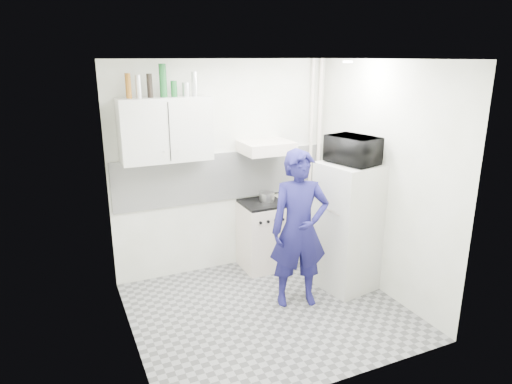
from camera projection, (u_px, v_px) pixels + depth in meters
name	position (u px, v px, depth m)	size (l,w,h in m)	color
floor	(268.00, 310.00, 4.91)	(2.80, 2.80, 0.00)	gray
ceiling	(270.00, 59.00, 4.16)	(2.80, 2.80, 0.00)	white
wall_back	(225.00, 168.00, 5.63)	(2.80, 2.80, 0.00)	white
wall_left	(125.00, 214.00, 3.98)	(2.60, 2.60, 0.00)	white
wall_right	(381.00, 180.00, 5.09)	(2.60, 2.60, 0.00)	white
person	(299.00, 229.00, 4.85)	(0.63, 0.41, 1.72)	#17164F
stove	(262.00, 236.00, 5.82)	(0.53, 0.53, 0.85)	beige
fridge	(348.00, 226.00, 5.26)	(0.62, 0.62, 1.49)	silver
stove_top	(262.00, 203.00, 5.69)	(0.51, 0.51, 0.03)	black
saucepan	(267.00, 197.00, 5.73)	(0.19, 0.19, 0.11)	silver
microwave	(353.00, 150.00, 5.00)	(0.37, 0.55, 0.30)	black
bottle_a	(128.00, 86.00, 4.74)	(0.06, 0.06, 0.26)	brown
bottle_b	(138.00, 87.00, 4.79)	(0.06, 0.06, 0.24)	silver
bottle_c	(150.00, 86.00, 4.83)	(0.06, 0.06, 0.25)	black
bottle_d	(163.00, 81.00, 4.87)	(0.08, 0.08, 0.35)	#144C1E
canister_a	(174.00, 89.00, 4.94)	(0.07, 0.07, 0.17)	#144C1E
canister_b	(186.00, 89.00, 5.00)	(0.08, 0.08, 0.15)	silver
bottle_e	(194.00, 84.00, 5.02)	(0.07, 0.07, 0.26)	silver
upper_cabinet	(165.00, 130.00, 5.02)	(1.00, 0.35, 0.70)	silver
range_hood	(266.00, 147.00, 5.51)	(0.60, 0.50, 0.14)	beige
backsplash	(225.00, 176.00, 5.64)	(2.74, 0.03, 0.60)	white
pipe_a	(318.00, 160.00, 6.07)	(0.05, 0.05, 2.60)	beige
pipe_b	(310.00, 161.00, 6.02)	(0.04, 0.04, 2.60)	beige
ceiling_spot_fixture	(348.00, 62.00, 4.74)	(0.10, 0.10, 0.02)	white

